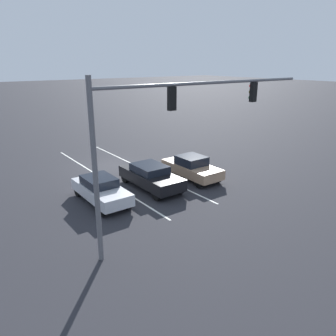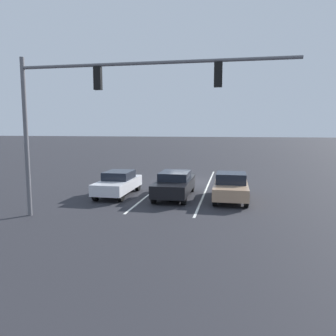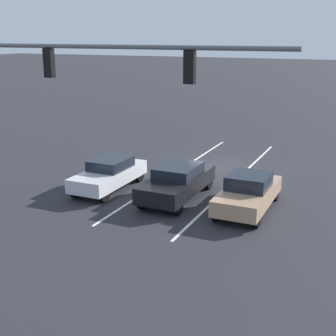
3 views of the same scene
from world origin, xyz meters
name	(u,v)px [view 2 (image 2 of 3)]	position (x,y,z in m)	size (l,w,h in m)	color
ground_plane	(187,182)	(0.00, 0.00, 0.00)	(240.00, 240.00, 0.00)	#28282D
lane_stripe_left_divider	(207,187)	(-1.64, 1.91, 0.01)	(0.12, 15.81, 0.01)	silver
lane_stripe_center_divider	(160,185)	(1.64, 1.91, 0.01)	(0.12, 15.81, 0.01)	silver
car_tan_leftlane_front	(231,186)	(-3.23, 5.66, 0.76)	(1.84, 4.45, 1.53)	tan
car_black_midlane_front	(175,184)	(-0.02, 5.54, 0.78)	(1.88, 4.79, 1.48)	black
car_silver_rightlane_front	(118,183)	(3.40, 5.68, 0.74)	(1.73, 4.40, 1.44)	silver
traffic_signal_gantry	(98,99)	(2.38, 10.80, 5.23)	(11.71, 0.37, 7.09)	slate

